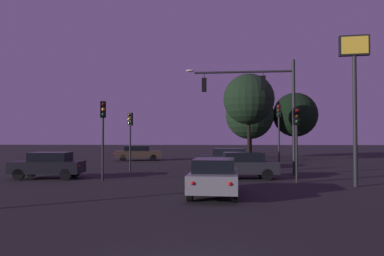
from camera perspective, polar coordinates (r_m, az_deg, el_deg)
ground_plane at (r=30.21m, az=1.82°, el=-6.00°), size 168.00×168.00×0.00m
traffic_signal_mast_arm at (r=23.56m, az=11.05°, el=4.87°), size 6.98×0.69×7.32m
traffic_light_corner_left at (r=20.41m, az=-13.88°, el=0.55°), size 0.37×0.39×4.36m
traffic_light_corner_right at (r=26.63m, az=13.54°, el=0.63°), size 0.36×0.39×4.75m
traffic_light_median at (r=25.64m, az=-9.75°, el=-0.26°), size 0.37×0.39×4.11m
traffic_light_far_side at (r=19.85m, az=16.17°, el=-0.18°), size 0.30×0.35×3.95m
car_nearside_lane at (r=14.81m, az=3.56°, el=-7.63°), size 2.17×4.31×1.52m
car_crossing_left at (r=22.51m, az=-21.71°, el=-5.42°), size 4.09×1.98×1.52m
car_crossing_right at (r=21.06m, az=7.81°, el=-5.79°), size 4.24×1.96×1.52m
car_far_lane at (r=37.55m, az=-8.59°, el=-3.89°), size 4.91×2.86×1.52m
car_parked_lot at (r=28.11m, az=5.74°, el=-4.71°), size 4.68×2.50×1.52m
store_sign_illuminated at (r=19.38m, az=24.27°, el=7.47°), size 1.42×0.46×7.35m
tree_behind_sign at (r=35.45m, az=8.96°, el=4.49°), size 4.93×4.93×8.54m
tree_left_far at (r=42.73m, az=9.09°, el=1.98°), size 5.61×5.61×7.77m
tree_center_horizon at (r=44.50m, az=15.98°, el=2.02°), size 5.23×5.23×7.68m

